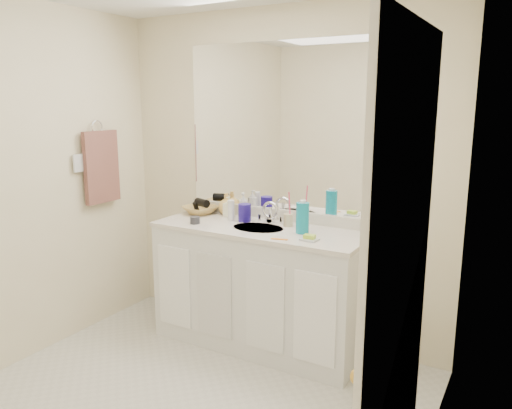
{
  "coord_description": "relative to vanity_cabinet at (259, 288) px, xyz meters",
  "views": [
    {
      "loc": [
        1.66,
        -1.93,
        1.75
      ],
      "look_at": [
        0.0,
        0.97,
        1.05
      ],
      "focal_mm": 35.0,
      "sensor_mm": 36.0,
      "label": 1
    }
  ],
  "objects": [
    {
      "name": "wall_back",
      "position": [
        0.0,
        0.28,
        0.77
      ],
      "size": [
        2.6,
        0.02,
        2.4
      ],
      "primitive_type": "cube",
      "color": "#F1E5BD",
      "rests_on": "floor"
    },
    {
      "name": "wall_left",
      "position": [
        -1.3,
        -1.02,
        0.77
      ],
      "size": [
        0.02,
        2.6,
        2.4
      ],
      "primitive_type": "cube",
      "color": "#F1E5BD",
      "rests_on": "floor"
    },
    {
      "name": "wall_right",
      "position": [
        1.3,
        -1.02,
        0.77
      ],
      "size": [
        0.02,
        2.6,
        2.4
      ],
      "primitive_type": "cube",
      "color": "#F1E5BD",
      "rests_on": "floor"
    },
    {
      "name": "vanity_cabinet",
      "position": [
        0.0,
        0.0,
        0.0
      ],
      "size": [
        1.5,
        0.55,
        0.85
      ],
      "primitive_type": "cube",
      "color": "white",
      "rests_on": "floor"
    },
    {
      "name": "countertop",
      "position": [
        0.0,
        0.0,
        0.44
      ],
      "size": [
        1.52,
        0.57,
        0.03
      ],
      "primitive_type": "cube",
      "color": "silver",
      "rests_on": "vanity_cabinet"
    },
    {
      "name": "backsplash",
      "position": [
        0.0,
        0.26,
        0.5
      ],
      "size": [
        1.52,
        0.03,
        0.08
      ],
      "primitive_type": "cube",
      "color": "silver",
      "rests_on": "countertop"
    },
    {
      "name": "sink_basin",
      "position": [
        0.0,
        -0.02,
        0.44
      ],
      "size": [
        0.37,
        0.37,
        0.02
      ],
      "primitive_type": "cylinder",
      "color": "#B3AE9D",
      "rests_on": "countertop"
    },
    {
      "name": "faucet",
      "position": [
        0.0,
        0.16,
        0.51
      ],
      "size": [
        0.02,
        0.02,
        0.11
      ],
      "primitive_type": "cylinder",
      "color": "silver",
      "rests_on": "countertop"
    },
    {
      "name": "mirror",
      "position": [
        0.0,
        0.27,
        1.14
      ],
      "size": [
        1.48,
        0.01,
        1.2
      ],
      "primitive_type": "cube",
      "color": "white",
      "rests_on": "wall_back"
    },
    {
      "name": "blue_mug",
      "position": [
        -0.18,
        0.1,
        0.52
      ],
      "size": [
        0.12,
        0.12,
        0.13
      ],
      "primitive_type": "cylinder",
      "rotation": [
        0.0,
        0.0,
        0.38
      ],
      "color": "navy",
      "rests_on": "countertop"
    },
    {
      "name": "tan_cup",
      "position": [
        0.16,
        0.12,
        0.5
      ],
      "size": [
        0.07,
        0.07,
        0.09
      ],
      "primitive_type": "cylinder",
      "rotation": [
        0.0,
        0.0,
        -0.07
      ],
      "color": "beige",
      "rests_on": "countertop"
    },
    {
      "name": "toothbrush",
      "position": [
        0.17,
        0.12,
        0.6
      ],
      "size": [
        0.01,
        0.04,
        0.2
      ],
      "primitive_type": "cylinder",
      "rotation": [
        0.14,
        0.0,
        0.03
      ],
      "color": "#FF436B",
      "rests_on": "tan_cup"
    },
    {
      "name": "mouthwash_bottle",
      "position": [
        0.33,
        0.0,
        0.56
      ],
      "size": [
        0.1,
        0.1,
        0.21
      ],
      "primitive_type": "cylinder",
      "rotation": [
        0.0,
        0.0,
        0.1
      ],
      "color": "#0E8CAA",
      "rests_on": "countertop"
    },
    {
      "name": "soap_dish",
      "position": [
        0.44,
        -0.14,
        0.46
      ],
      "size": [
        0.12,
        0.1,
        0.01
      ],
      "primitive_type": "cube",
      "rotation": [
        0.0,
        0.0,
        -0.11
      ],
      "color": "silver",
      "rests_on": "countertop"
    },
    {
      "name": "green_soap",
      "position": [
        0.44,
        -0.14,
        0.48
      ],
      "size": [
        0.07,
        0.06,
        0.03
      ],
      "primitive_type": "cube",
      "rotation": [
        0.0,
        0.0,
        0.08
      ],
      "color": "#B6E036",
      "rests_on": "soap_dish"
    },
    {
      "name": "orange_comb",
      "position": [
        0.27,
        -0.22,
        0.46
      ],
      "size": [
        0.11,
        0.05,
        0.0
      ],
      "primitive_type": "cube",
      "rotation": [
        0.0,
        0.0,
        0.26
      ],
      "color": "orange",
      "rests_on": "countertop"
    },
    {
      "name": "dark_jar",
      "position": [
        -0.45,
        -0.14,
        0.48
      ],
      "size": [
        0.07,
        0.07,
        0.05
      ],
      "primitive_type": "cylinder",
      "rotation": [
        0.0,
        0.0,
        -0.01
      ],
      "color": "#2D2D33",
      "rests_on": "countertop"
    },
    {
      "name": "extra_white_bottle",
      "position": [
        -0.28,
        0.07,
        0.53
      ],
      "size": [
        0.06,
        0.06,
        0.15
      ],
      "primitive_type": "cylinder",
      "rotation": [
        0.0,
        0.0,
        0.4
      ],
      "color": "white",
      "rests_on": "countertop"
    },
    {
      "name": "soap_bottle_white",
      "position": [
        -0.25,
        0.2,
        0.55
      ],
      "size": [
        0.08,
        0.08,
        0.19
      ],
      "primitive_type": "imported",
      "rotation": [
        0.0,
        0.0,
        0.13
      ],
      "color": "silver",
      "rests_on": "countertop"
    },
    {
      "name": "soap_bottle_cream",
      "position": [
        -0.36,
        0.17,
        0.53
      ],
      "size": [
        0.07,
        0.07,
        0.16
      ],
      "primitive_type": "imported",
      "rotation": [
        0.0,
        0.0,
        0.02
      ],
      "color": "#FEFCCF",
      "rests_on": "countertop"
    },
    {
      "name": "soap_bottle_yellow",
      "position": [
        -0.42,
        0.22,
        0.54
      ],
      "size": [
        0.14,
        0.14,
        0.17
      ],
      "primitive_type": "imported",
      "rotation": [
        0.0,
        0.0,
        0.05
      ],
      "color": "#DFB257",
      "rests_on": "countertop"
    },
    {
      "name": "wicker_basket",
      "position": [
        -0.61,
        0.13,
        0.49
      ],
      "size": [
        0.31,
        0.31,
        0.06
      ],
      "primitive_type": "imported",
      "rotation": [
        0.0,
        0.0,
        -0.24
      ],
      "color": "#A98544",
      "rests_on": "countertop"
    },
    {
      "name": "hair_dryer",
      "position": [
        -0.59,
        0.13,
        0.54
      ],
      "size": [
        0.14,
        0.1,
        0.06
      ],
      "primitive_type": "cylinder",
      "rotation": [
        0.0,
        1.57,
        -0.33
      ],
      "color": "black",
      "rests_on": "wicker_basket"
    },
    {
      "name": "towel_ring",
      "position": [
        -1.27,
        -0.25,
        1.12
      ],
      "size": [
        0.01,
        0.11,
        0.11
      ],
      "primitive_type": "torus",
      "rotation": [
        0.0,
        1.57,
        0.0
      ],
      "color": "silver",
      "rests_on": "wall_left"
    },
    {
      "name": "hand_towel",
      "position": [
        -1.25,
        -0.25,
        0.82
      ],
      "size": [
        0.04,
        0.32,
        0.55
      ],
      "primitive_type": "cube",
      "color": "brown",
      "rests_on": "towel_ring"
    },
    {
      "name": "switch_plate",
      "position": [
        -1.27,
        -0.45,
        0.88
      ],
      "size": [
        0.01,
        0.08,
        0.13
      ],
      "primitive_type": "cube",
      "color": "silver",
      "rests_on": "wall_left"
    },
    {
      "name": "door",
      "position": [
        1.29,
        -1.32,
        0.57
      ],
      "size": [
        0.02,
        0.82,
        2.0
      ],
      "primitive_type": "cube",
      "color": "white",
      "rests_on": "floor"
    }
  ]
}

